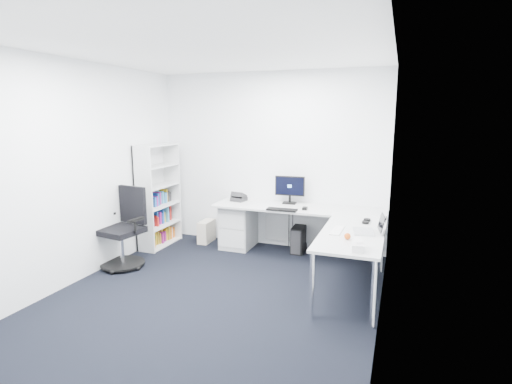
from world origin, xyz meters
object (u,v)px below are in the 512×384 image
(bookshelf, at_px, (159,196))
(laptop, at_px, (364,222))
(monitor, at_px, (290,190))
(task_chair, at_px, (121,229))
(l_desk, at_px, (291,238))

(bookshelf, relative_size, laptop, 4.93)
(monitor, bearing_deg, task_chair, -146.53)
(bookshelf, relative_size, monitor, 3.59)
(laptop, bearing_deg, bookshelf, 157.34)
(bookshelf, bearing_deg, task_chair, -87.11)
(task_chair, relative_size, laptop, 3.32)
(task_chair, height_order, monitor, monitor)
(l_desk, height_order, bookshelf, bookshelf)
(l_desk, bearing_deg, bookshelf, 178.68)
(monitor, xyz_separation_m, laptop, (1.20, -1.19, -0.10))
(bookshelf, distance_m, monitor, 2.06)
(l_desk, bearing_deg, laptop, -32.85)
(task_chair, distance_m, monitor, 2.47)
(bookshelf, bearing_deg, laptop, -12.48)
(l_desk, xyz_separation_m, task_chair, (-2.12, -0.95, 0.18))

